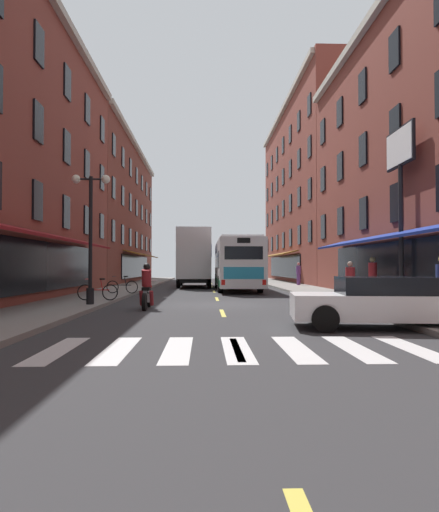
{
  "coord_description": "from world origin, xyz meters",
  "views": [
    {
      "loc": [
        -0.61,
        -18.42,
        1.53
      ],
      "look_at": [
        0.36,
        10.18,
        2.21
      ],
      "focal_mm": 31.67,
      "sensor_mm": 36.0,
      "label": 1
    }
  ],
  "objects": [
    {
      "name": "sidewalk_right",
      "position": [
        5.9,
        0.0,
        0.07
      ],
      "size": [
        3.0,
        80.0,
        0.14
      ],
      "primitive_type": "cube",
      "color": "gray",
      "rests_on": "ground"
    },
    {
      "name": "pedestrian_mid",
      "position": [
        5.09,
        -1.01,
        0.96
      ],
      "size": [
        0.36,
        0.36,
        1.6
      ],
      "rotation": [
        0.0,
        0.0,
        0.18
      ],
      "color": "#66387F",
      "rests_on": "sidewalk_right"
    },
    {
      "name": "sedan_mid",
      "position": [
        -1.43,
        27.36,
        0.7
      ],
      "size": [
        1.92,
        4.59,
        1.38
      ],
      "color": "silver",
      "rests_on": "ground"
    },
    {
      "name": "bicycle_near",
      "position": [
        -4.91,
        5.41,
        0.5
      ],
      "size": [
        1.7,
        0.48,
        0.91
      ],
      "color": "black",
      "rests_on": "sidewalk_left"
    },
    {
      "name": "sedan_near",
      "position": [
        3.82,
        -7.35,
        0.66
      ],
      "size": [
        4.56,
        2.39,
        1.28
      ],
      "color": "silver",
      "rests_on": "ground"
    },
    {
      "name": "pedestrian_rear",
      "position": [
        6.63,
        15.93,
        1.02
      ],
      "size": [
        0.36,
        0.36,
        1.71
      ],
      "rotation": [
        0.0,
        0.0,
        4.71
      ],
      "color": "#66387F",
      "rests_on": "sidewalk_right"
    },
    {
      "name": "lane_centre_dashes",
      "position": [
        0.0,
        -0.25,
        0.0
      ],
      "size": [
        0.14,
        73.9,
        0.01
      ],
      "color": "#DBCC4C",
      "rests_on": "ground"
    },
    {
      "name": "crosswalk_near",
      "position": [
        0.0,
        -10.0,
        0.0
      ],
      "size": [
        7.1,
        2.8,
        0.01
      ],
      "color": "silver",
      "rests_on": "ground"
    },
    {
      "name": "sidewalk_left",
      "position": [
        -5.9,
        0.0,
        0.07
      ],
      "size": [
        3.0,
        80.0,
        0.14
      ],
      "primitive_type": "cube",
      "color": "gray",
      "rests_on": "ground"
    },
    {
      "name": "box_truck",
      "position": [
        -1.37,
        15.56,
        2.17
      ],
      "size": [
        2.57,
        7.78,
        4.24
      ],
      "color": "#B21E19",
      "rests_on": "ground"
    },
    {
      "name": "pedestrian_far",
      "position": [
        6.69,
        0.88,
        1.09
      ],
      "size": [
        0.36,
        0.36,
        1.83
      ],
      "rotation": [
        0.0,
        0.0,
        0.22
      ],
      "color": "navy",
      "rests_on": "sidewalk_right"
    },
    {
      "name": "billboard_sign",
      "position": [
        7.05,
        -1.16,
        5.21
      ],
      "size": [
        0.4,
        2.38,
        6.83
      ],
      "color": "black",
      "rests_on": "sidewalk_right"
    },
    {
      "name": "transit_bus",
      "position": [
        1.51,
        11.26,
        1.73
      ],
      "size": [
        2.67,
        11.45,
        3.3
      ],
      "color": "silver",
      "rests_on": "ground"
    },
    {
      "name": "street_lamp_twin",
      "position": [
        -4.84,
        -1.51,
        2.83
      ],
      "size": [
        1.42,
        0.32,
        4.83
      ],
      "color": "black",
      "rests_on": "sidewalk_left"
    },
    {
      "name": "motorcycle_rider",
      "position": [
        -2.69,
        -1.97,
        0.71
      ],
      "size": [
        0.62,
        2.07,
        1.66
      ],
      "color": "black",
      "rests_on": "ground"
    },
    {
      "name": "bicycle_mid",
      "position": [
        -5.03,
        0.47,
        0.5
      ],
      "size": [
        1.71,
        0.48,
        0.91
      ],
      "color": "black",
      "rests_on": "sidewalk_left"
    },
    {
      "name": "ground_plane",
      "position": [
        0.0,
        0.0,
        -0.05
      ],
      "size": [
        34.8,
        80.0,
        0.1
      ],
      "primitive_type": "cube",
      "color": "#333335"
    }
  ]
}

